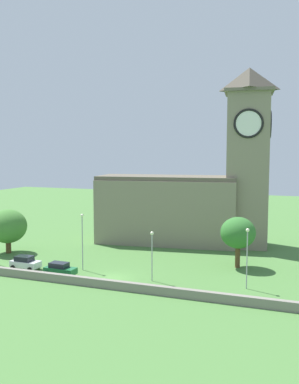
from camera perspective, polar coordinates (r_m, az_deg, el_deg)
The scene contains 10 objects.
ground_plane at distance 70.11m, azimuth 0.45°, elevation -8.11°, with size 200.00×200.00×0.00m, color #477538.
church at distance 75.48m, azimuth 6.08°, elevation 0.07°, with size 31.32×12.72×30.59m.
quay_barrier at distance 52.88m, azimuth -6.91°, elevation -12.10°, with size 59.90×0.70×1.08m, color gray.
car_white at distance 62.50m, azimuth -16.44°, elevation -9.13°, with size 4.24×2.28×1.88m.
car_green at distance 58.23m, azimuth -11.99°, elevation -10.15°, with size 4.31×2.14×1.79m.
streetlamp_west_mid at distance 59.38m, azimuth -9.07°, elevation -5.53°, with size 0.44×0.44×7.93m.
streetlamp_central at distance 54.00m, azimuth 0.34°, elevation -7.52°, with size 0.44×0.44×6.40m.
streetlamp_east_mid at distance 52.14m, azimuth 13.06°, elevation -7.50°, with size 0.44×0.44×7.39m.
tree_by_tower at distance 72.37m, azimuth -18.59°, elevation -4.42°, with size 6.09×6.09×7.16m.
tree_riverside_east at distance 61.25m, azimuth 11.87°, elevation -5.44°, with size 4.95×4.95×7.27m.
Camera 1 is at (23.34, -49.02, 16.50)m, focal length 39.49 mm.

